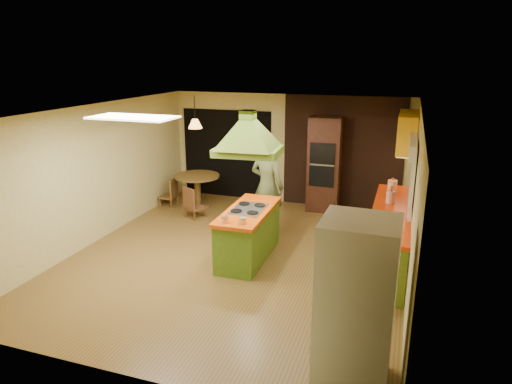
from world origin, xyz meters
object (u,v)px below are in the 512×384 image
(man, at_px, (267,186))
(refrigerator, at_px, (356,304))
(kitchen_island, at_px, (249,233))
(wall_oven, at_px, (324,164))
(dining_table, at_px, (197,185))
(canister_large, at_px, (392,187))

(man, xyz_separation_m, refrigerator, (2.11, -3.78, -0.03))
(kitchen_island, xyz_separation_m, man, (-0.05, 1.21, 0.50))
(man, height_order, wall_oven, wall_oven)
(refrigerator, distance_m, dining_table, 6.27)
(dining_table, relative_size, canister_large, 4.11)
(man, distance_m, dining_table, 2.23)
(refrigerator, relative_size, dining_table, 1.81)
(wall_oven, bearing_deg, kitchen_island, -106.18)
(refrigerator, xyz_separation_m, dining_table, (-4.06, 4.77, -0.38))
(man, height_order, canister_large, man)
(kitchen_island, height_order, dining_table, kitchen_island)
(kitchen_island, bearing_deg, wall_oven, 75.11)
(man, bearing_deg, refrigerator, 133.84)
(refrigerator, bearing_deg, wall_oven, 104.92)
(man, bearing_deg, kitchen_island, 107.05)
(kitchen_island, relative_size, wall_oven, 0.84)
(man, xyz_separation_m, wall_oven, (0.78, 1.72, 0.10))
(wall_oven, bearing_deg, refrigerator, -78.64)
(wall_oven, xyz_separation_m, dining_table, (-2.73, -0.73, -0.51))
(kitchen_island, distance_m, dining_table, 2.98)
(kitchen_island, height_order, man, man)
(dining_table, distance_m, canister_large, 4.30)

